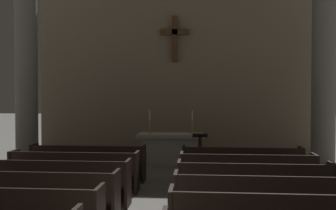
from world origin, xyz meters
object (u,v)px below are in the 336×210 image
at_px(pew_left_row_3, 33,196).
at_px(pew_left_row_5, 74,171).
at_px(candlestick_right, 192,126).
at_px(lectern, 200,153).
at_px(pew_right_row_6, 242,165).
at_px(pew_left_row_4, 56,182).
at_px(pew_right_row_5, 247,174).
at_px(pew_right_row_4, 255,186).
at_px(altar, 171,148).
at_px(candlestick_left, 150,126).
at_px(column_left_second, 26,54).
at_px(pew_right_row_3, 264,202).
at_px(column_right_second, 324,51).
at_px(pew_left_row_6, 88,163).

xyz_separation_m(pew_left_row_3, pew_left_row_5, (0.00, 2.18, 0.00)).
relative_size(candlestick_right, lectern, 0.65).
bearing_deg(candlestick_right, pew_left_row_3, -114.94).
xyz_separation_m(pew_left_row_3, pew_right_row_6, (4.02, 3.27, 0.00)).
xyz_separation_m(pew_left_row_4, pew_right_row_5, (4.02, 1.09, 0.00)).
relative_size(pew_right_row_4, pew_right_row_6, 1.00).
distance_m(altar, candlestick_left, 1.00).
height_order(pew_left_row_3, pew_right_row_5, same).
relative_size(pew_right_row_5, candlestick_right, 4.04).
bearing_deg(column_left_second, pew_right_row_3, -39.22).
xyz_separation_m(pew_left_row_4, pew_right_row_3, (4.02, -1.09, 0.00)).
xyz_separation_m(pew_left_row_3, pew_right_row_3, (4.02, 0.00, 0.00)).
height_order(pew_left_row_5, column_right_second, column_right_second).
height_order(pew_right_row_5, candlestick_left, candlestick_left).
bearing_deg(column_right_second, pew_right_row_3, -116.39).
xyz_separation_m(pew_left_row_5, candlestick_left, (1.31, 3.64, 0.78)).
height_order(pew_right_row_3, pew_right_row_4, same).
bearing_deg(pew_left_row_4, column_right_second, 33.21).
relative_size(pew_left_row_3, pew_left_row_5, 1.00).
distance_m(candlestick_right, lectern, 1.41).
distance_m(pew_right_row_6, lectern, 1.72).
bearing_deg(candlestick_left, altar, 0.00).
bearing_deg(column_right_second, pew_right_row_4, -121.74).
height_order(pew_left_row_3, lectern, lectern).
bearing_deg(pew_right_row_4, pew_left_row_4, 180.00).
distance_m(pew_left_row_4, candlestick_right, 5.51).
relative_size(pew_right_row_4, column_right_second, 0.41).
distance_m(pew_right_row_3, candlestick_left, 6.47).
bearing_deg(pew_left_row_4, candlestick_left, 74.55).
bearing_deg(pew_left_row_5, pew_right_row_6, 15.19).
distance_m(pew_right_row_3, pew_right_row_4, 1.09).
xyz_separation_m(pew_left_row_5, column_left_second, (-2.73, 3.33, 3.15)).
bearing_deg(pew_right_row_5, altar, 118.87).
distance_m(pew_right_row_4, pew_right_row_6, 2.18).
relative_size(pew_left_row_3, pew_right_row_6, 1.00).
bearing_deg(pew_left_row_3, pew_left_row_6, 90.00).
xyz_separation_m(pew_left_row_5, column_right_second, (6.75, 3.33, 3.15)).
bearing_deg(lectern, pew_left_row_6, -155.44).
distance_m(column_left_second, candlestick_right, 5.95).
height_order(pew_left_row_4, pew_right_row_6, same).
bearing_deg(pew_right_row_5, column_left_second, 153.76).
relative_size(pew_right_row_3, candlestick_right, 4.04).
bearing_deg(column_left_second, candlestick_right, 3.32).
distance_m(pew_left_row_4, lectern, 4.61).
distance_m(pew_left_row_6, lectern, 3.25).
xyz_separation_m(pew_left_row_3, pew_left_row_6, (0.00, 3.27, 0.00)).
height_order(pew_right_row_5, pew_right_row_6, same).
relative_size(column_left_second, column_right_second, 1.00).
distance_m(pew_right_row_5, column_right_second, 5.34).
distance_m(pew_left_row_4, pew_right_row_3, 4.16).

